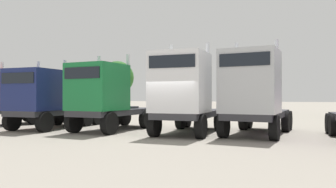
% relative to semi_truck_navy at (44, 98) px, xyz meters
% --- Properties ---
extents(ground, '(200.00, 200.00, 0.00)m').
position_rel_semi_truck_navy_xyz_m(ground, '(7.90, -1.18, -1.74)').
color(ground, gray).
extents(semi_truck_navy, '(2.80, 6.08, 3.91)m').
position_rel_semi_truck_navy_xyz_m(semi_truck_navy, '(0.00, 0.00, 0.00)').
color(semi_truck_navy, '#333338').
rests_on(semi_truck_navy, ground).
extents(semi_truck_green, '(3.24, 6.20, 4.10)m').
position_rel_semi_truck_navy_xyz_m(semi_truck_green, '(3.80, 0.14, 0.11)').
color(semi_truck_green, '#333338').
rests_on(semi_truck_green, ground).
extents(semi_truck_white, '(2.79, 6.25, 4.48)m').
position_rel_semi_truck_navy_xyz_m(semi_truck_white, '(8.18, -0.03, 0.28)').
color(semi_truck_white, '#333338').
rests_on(semi_truck_white, ground).
extents(semi_truck_silver, '(3.36, 6.41, 4.50)m').
position_rel_semi_truck_navy_xyz_m(semi_truck_silver, '(11.35, 0.43, 0.27)').
color(semi_truck_silver, '#333338').
rests_on(semi_truck_silver, ground).
extents(oak_far_left, '(3.71, 3.71, 5.83)m').
position_rel_semi_truck_navy_xyz_m(oak_far_left, '(-4.72, 18.10, 2.22)').
color(oak_far_left, '#4C3823').
rests_on(oak_far_left, ground).
extents(oak_far_centre, '(4.09, 4.09, 6.65)m').
position_rel_semi_truck_navy_xyz_m(oak_far_centre, '(8.24, 20.69, 2.85)').
color(oak_far_centre, '#4C3823').
rests_on(oak_far_centre, ground).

